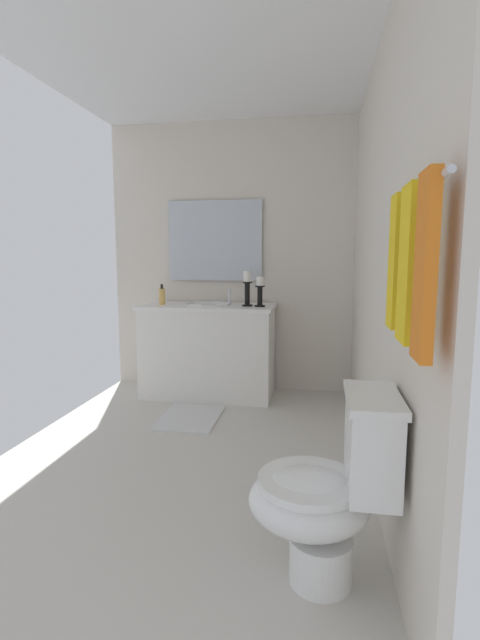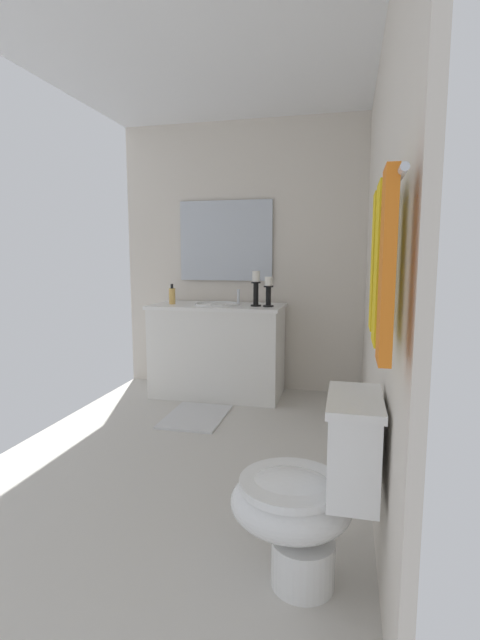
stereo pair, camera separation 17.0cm
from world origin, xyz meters
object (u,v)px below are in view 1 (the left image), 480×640
(vanity_cabinet, at_px, (209,350))
(candle_holder_tall, at_px, (260,291))
(candle_holder_short, at_px, (247,287))
(toilet, at_px, (327,492))
(towel_bar, at_px, (418,191))
(towel_center, at_px, (408,265))
(towel_near_corner, at_px, (425,267))
(bath_mat, at_px, (190,418))
(sink_basin, at_px, (208,309))
(soap_bottle, at_px, (162,296))
(towel_near_vanity, at_px, (396,262))
(mirror, at_px, (215,241))

(vanity_cabinet, height_order, candle_holder_tall, candle_holder_tall)
(candle_holder_short, bearing_deg, toilet, 16.35)
(towel_bar, bearing_deg, towel_center, -90.00)
(towel_near_corner, relative_size, bath_mat, 0.77)
(vanity_cabinet, height_order, bath_mat, vanity_cabinet)
(candle_holder_tall, bearing_deg, candle_holder_short, -98.19)
(towel_bar, relative_size, towel_near_corner, 1.45)
(sink_basin, xyz_separation_m, candle_holder_tall, (0.06, 0.46, 0.17))
(candle_holder_tall, xyz_separation_m, toilet, (2.19, 0.54, -0.58))
(towel_near_corner, bearing_deg, towel_bar, 175.37)
(towel_center, bearing_deg, candle_holder_short, -160.75)
(toilet, bearing_deg, towel_bar, 43.79)
(vanity_cabinet, xyz_separation_m, towel_center, (2.49, 1.21, 0.80))
(soap_bottle, relative_size, towel_near_vanity, 0.40)
(mirror, xyz_separation_m, candle_holder_short, (0.33, 0.35, -0.41))
(towel_center, distance_m, bath_mat, 2.52)
(mirror, bearing_deg, soap_bottle, -51.22)
(towel_center, bearing_deg, towel_near_vanity, 180.00)
(sink_basin, xyz_separation_m, mirror, (-0.28, -0.00, 0.60))
(soap_bottle, relative_size, towel_near_corner, 0.39)
(towel_near_corner, bearing_deg, soap_bottle, -148.78)
(soap_bottle, xyz_separation_m, bath_mat, (0.58, 0.41, -0.88))
(sink_basin, bearing_deg, toilet, 23.93)
(candle_holder_short, bearing_deg, towel_near_corner, 17.74)
(mirror, xyz_separation_m, towel_near_corner, (2.99, 1.21, -0.17))
(candle_holder_tall, xyz_separation_m, towel_near_corner, (2.65, 0.74, 0.26))
(candle_holder_short, height_order, soap_bottle, candle_holder_short)
(towel_near_corner, bearing_deg, towel_near_vanity, 180.00)
(sink_basin, xyz_separation_m, toilet, (2.26, 1.00, -0.41))
(towel_bar, relative_size, towel_center, 1.46)
(sink_basin, height_order, towel_center, towel_center)
(toilet, height_order, bath_mat, toilet)
(mirror, bearing_deg, towel_bar, 23.86)
(mirror, xyz_separation_m, toilet, (2.54, 1.00, -1.02))
(sink_basin, bearing_deg, bath_mat, -0.09)
(soap_bottle, distance_m, toilet, 2.67)
(soap_bottle, distance_m, towel_near_vanity, 2.76)
(candle_holder_short, xyz_separation_m, toilet, (2.21, 0.65, -0.61))
(towel_bar, height_order, bath_mat, towel_bar)
(vanity_cabinet, xyz_separation_m, towel_bar, (2.49, 1.22, 1.01))
(mirror, bearing_deg, toilet, 21.56)
(candle_holder_tall, height_order, towel_bar, towel_bar)
(sink_basin, height_order, towel_bar, towel_bar)
(towel_bar, relative_size, towel_near_vanity, 1.49)
(soap_bottle, xyz_separation_m, towel_bar, (2.44, 1.63, 0.53))
(towel_center, bearing_deg, towel_near_corner, 0.00)
(toilet, height_order, towel_center, towel_center)
(candle_holder_tall, bearing_deg, sink_basin, -97.78)
(candle_holder_short, xyz_separation_m, soap_bottle, (-0.00, -0.76, -0.09))
(candle_holder_tall, distance_m, towel_center, 2.55)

